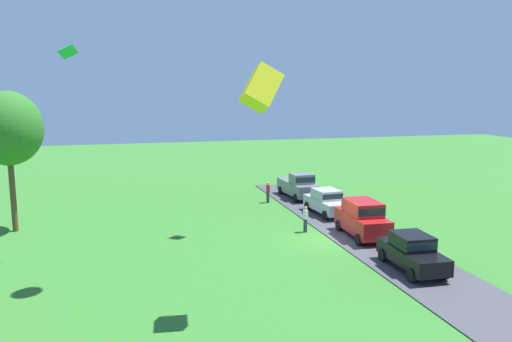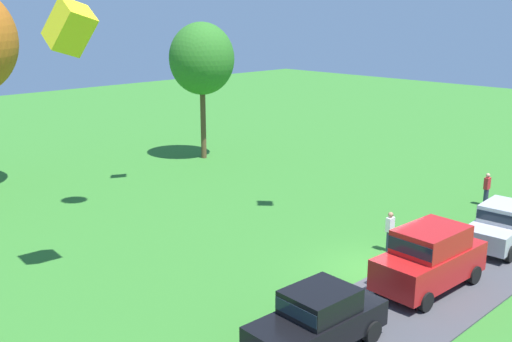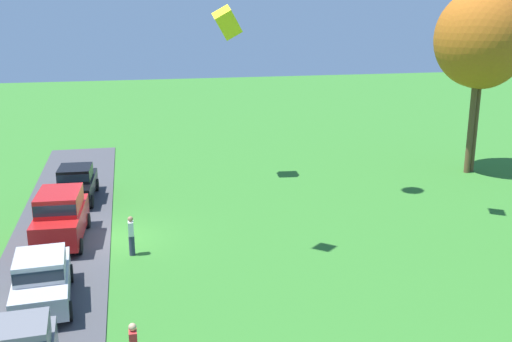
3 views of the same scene
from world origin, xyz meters
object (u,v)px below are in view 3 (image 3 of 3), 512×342
person_on_lawn (131,235)px  kite_box_over_trees (227,23)px  tree_right_of_center (480,39)px  car_sedan_by_flagpole (42,278)px  car_sedan_far_end (76,182)px  car_suv_mid_row (61,215)px  tree_center_back (483,42)px

person_on_lawn → kite_box_over_trees: kite_box_over_trees is taller
person_on_lawn → tree_right_of_center: tree_right_of_center is taller
kite_box_over_trees → tree_right_of_center: bearing=83.1°
car_sedan_by_flagpole → kite_box_over_trees: bearing=147.8°
car_sedan_far_end → car_sedan_by_flagpole: 11.72m
car_suv_mid_row → person_on_lawn: (2.04, 2.97, -0.42)m
person_on_lawn → tree_right_of_center: 23.58m
car_suv_mid_row → tree_right_of_center: 25.50m
tree_center_back → car_suv_mid_row: bearing=-74.1°
car_suv_mid_row → kite_box_over_trees: 14.54m
car_sedan_by_flagpole → person_on_lawn: 4.88m
car_sedan_far_end → tree_right_of_center: bearing=91.9°
car_sedan_by_flagpole → tree_center_back: bearing=117.7°
car_suv_mid_row → kite_box_over_trees: size_ratio=3.21×
tree_right_of_center → car_sedan_by_flagpole: bearing=-62.3°
car_sedan_far_end → person_on_lawn: car_sedan_far_end is taller
car_sedan_far_end → car_suv_mid_row: bearing=-2.2°
tree_right_of_center → car_sedan_far_end: bearing=-88.1°
car_suv_mid_row → car_sedan_by_flagpole: car_suv_mid_row is taller
car_suv_mid_row → tree_right_of_center: size_ratio=0.42×
tree_right_of_center → person_on_lawn: bearing=-67.2°
car_suv_mid_row → kite_box_over_trees: (-8.44, 8.87, 7.85)m
car_suv_mid_row → person_on_lawn: car_suv_mid_row is taller
person_on_lawn → kite_box_over_trees: (-10.48, 5.90, 8.27)m
car_sedan_by_flagpole → tree_right_of_center: (-12.48, 23.74, 7.13)m
tree_center_back → car_sedan_by_flagpole: bearing=-62.3°
kite_box_over_trees → car_suv_mid_row: bearing=-46.4°
car_sedan_by_flagpole → tree_center_back: 28.15m
car_sedan_by_flagpole → tree_center_back: size_ratio=0.42×
person_on_lawn → car_sedan_far_end: bearing=-160.9°
tree_center_back → tree_right_of_center: 0.49m
car_sedan_far_end → tree_center_back: (-0.98, 23.81, 6.95)m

